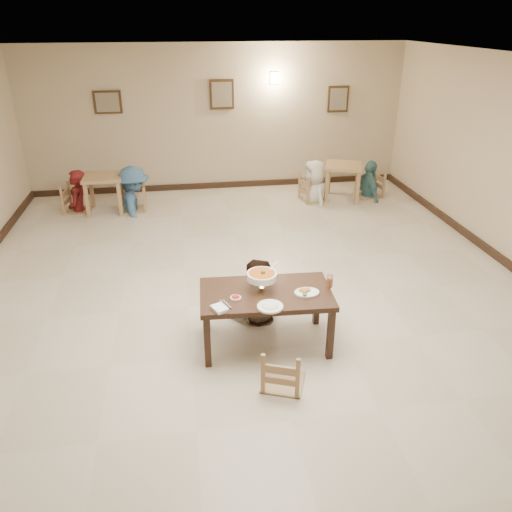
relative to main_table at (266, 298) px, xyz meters
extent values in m
plane|color=beige|center=(0.02, 0.96, -0.61)|extent=(10.00, 10.00, 0.00)
plane|color=silver|center=(0.02, 0.96, 2.39)|extent=(10.00, 10.00, 0.00)
plane|color=#C1AC8B|center=(0.02, 5.96, 0.89)|extent=(10.00, 0.00, 10.00)
cube|color=black|center=(0.02, 5.93, -0.55)|extent=(8.00, 0.06, 0.12)
cube|color=#342211|center=(-2.18, 5.92, 1.29)|extent=(0.55, 0.03, 0.45)
cube|color=gray|center=(-2.18, 5.90, 1.29)|extent=(0.45, 0.01, 0.37)
cube|color=#342211|center=(0.12, 5.92, 1.39)|extent=(0.50, 0.03, 0.60)
cube|color=gray|center=(0.12, 5.90, 1.39)|extent=(0.41, 0.01, 0.49)
cube|color=#342211|center=(2.62, 5.92, 1.24)|extent=(0.45, 0.03, 0.55)
cube|color=gray|center=(2.62, 5.90, 1.24)|extent=(0.37, 0.01, 0.45)
cube|color=#FFD88C|center=(1.22, 5.92, 1.69)|extent=(0.16, 0.05, 0.22)
cube|color=#341F13|center=(0.00, 0.00, 0.05)|extent=(1.51, 0.90, 0.06)
cube|color=#341F13|center=(-0.69, -0.32, -0.29)|extent=(0.07, 0.07, 0.63)
cube|color=#341F13|center=(0.65, -0.39, -0.29)|extent=(0.07, 0.07, 0.63)
cube|color=#341F13|center=(-0.65, 0.39, -0.29)|extent=(0.07, 0.07, 0.63)
cube|color=#341F13|center=(0.69, 0.32, -0.29)|extent=(0.07, 0.07, 0.63)
cube|color=tan|center=(-0.02, 0.69, -0.21)|extent=(0.41, 0.41, 0.04)
cube|color=tan|center=(0.06, -0.73, -0.20)|extent=(0.42, 0.42, 0.05)
imported|color=gray|center=(-0.03, 0.61, 0.18)|extent=(0.81, 0.66, 1.57)
torus|color=silver|center=(-0.04, 0.05, 0.22)|extent=(0.26, 0.26, 0.01)
cylinder|color=silver|center=(-0.04, 0.05, 0.10)|extent=(0.07, 0.07, 0.04)
cone|color=#FFA526|center=(-0.04, 0.05, 0.15)|extent=(0.04, 0.04, 0.06)
cylinder|color=white|center=(-0.04, 0.05, 0.26)|extent=(0.34, 0.34, 0.08)
cylinder|color=#BD4C11|center=(-0.04, 0.05, 0.29)|extent=(0.29, 0.29, 0.02)
sphere|color=#2D7223|center=(-0.03, 0.04, 0.31)|extent=(0.05, 0.05, 0.05)
cylinder|color=silver|center=(0.09, 0.11, 0.32)|extent=(0.16, 0.10, 0.11)
cylinder|color=silver|center=(0.06, 0.11, 0.15)|extent=(0.01, 0.01, 0.15)
cylinder|color=silver|center=(-0.14, 0.11, 0.15)|extent=(0.01, 0.01, 0.15)
cylinder|color=silver|center=(-0.04, -0.07, 0.15)|extent=(0.01, 0.01, 0.15)
cylinder|color=white|center=(0.02, 0.32, 0.09)|extent=(0.26, 0.26, 0.02)
ellipsoid|color=white|center=(0.02, 0.32, 0.10)|extent=(0.17, 0.14, 0.06)
cylinder|color=white|center=(-0.01, -0.33, 0.09)|extent=(0.28, 0.28, 0.02)
ellipsoid|color=white|center=(-0.01, -0.33, 0.10)|extent=(0.18, 0.15, 0.06)
cylinder|color=white|center=(0.44, -0.11, 0.09)|extent=(0.28, 0.28, 0.02)
sphere|color=#2D7223|center=(0.40, -0.18, 0.12)|extent=(0.05, 0.05, 0.05)
cylinder|color=white|center=(-0.35, -0.09, 0.09)|extent=(0.12, 0.12, 0.02)
cylinder|color=#9A0B11|center=(-0.35, -0.09, 0.10)|extent=(0.09, 0.09, 0.01)
cube|color=white|center=(-0.55, -0.29, 0.10)|extent=(0.19, 0.21, 0.03)
cube|color=silver|center=(-0.49, -0.20, 0.09)|extent=(0.08, 0.18, 0.01)
cube|color=silver|center=(-0.46, -0.20, 0.09)|extent=(0.08, 0.18, 0.01)
cylinder|color=white|center=(0.73, 0.00, 0.15)|extent=(0.07, 0.07, 0.14)
cylinder|color=orange|center=(0.73, 0.00, 0.14)|extent=(0.06, 0.06, 0.11)
cube|color=#A68058|center=(-2.31, 4.81, 0.08)|extent=(0.72, 0.72, 0.06)
cube|color=#A68058|center=(-2.61, 4.51, -0.28)|extent=(0.07, 0.07, 0.66)
cube|color=#A68058|center=(-2.01, 4.51, -0.28)|extent=(0.07, 0.07, 0.66)
cube|color=#A68058|center=(-2.60, 5.11, -0.28)|extent=(0.07, 0.07, 0.66)
cube|color=#A68058|center=(-2.00, 5.11, -0.28)|extent=(0.07, 0.07, 0.66)
cube|color=#A68058|center=(2.47, 4.80, 0.09)|extent=(0.94, 0.94, 0.06)
cube|color=#A68058|center=(2.08, 4.62, -0.27)|extent=(0.07, 0.07, 0.67)
cube|color=#A68058|center=(2.65, 4.41, -0.27)|extent=(0.07, 0.07, 0.67)
cube|color=#A68058|center=(2.29, 5.19, -0.27)|extent=(0.07, 0.07, 0.67)
cube|color=#A68058|center=(2.86, 4.98, -0.27)|extent=(0.07, 0.07, 0.67)
cube|color=tan|center=(-2.84, 4.88, -0.13)|extent=(0.49, 0.49, 0.05)
cube|color=tan|center=(-1.77, 4.78, -0.18)|extent=(0.44, 0.44, 0.05)
cube|color=tan|center=(1.86, 4.80, -0.12)|extent=(0.50, 0.50, 0.05)
cube|color=tan|center=(3.08, 4.84, -0.12)|extent=(0.50, 0.50, 0.05)
imported|color=#571213|center=(-2.84, 4.88, 0.22)|extent=(0.44, 0.63, 1.65)
imported|color=#3A648D|center=(-1.77, 4.78, 0.27)|extent=(0.84, 1.22, 1.75)
imported|color=silver|center=(1.86, 4.80, 0.23)|extent=(0.72, 0.93, 1.68)
imported|color=teal|center=(3.08, 4.84, 0.16)|extent=(0.42, 0.92, 1.54)
camera|label=1|loc=(-0.87, -4.75, 2.86)|focal=35.00mm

